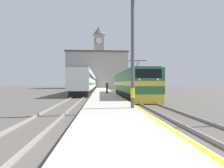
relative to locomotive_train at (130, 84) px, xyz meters
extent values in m
plane|color=#514C47|center=(-3.49, 11.32, -1.76)|extent=(200.00, 200.00, 0.00)
cube|color=#ADA89E|center=(-3.49, 6.32, -1.57)|extent=(3.47, 140.00, 0.38)
cube|color=yellow|center=(-1.91, 6.32, -1.38)|extent=(0.20, 140.00, 0.00)
cube|color=#514C47|center=(0.00, 6.32, -1.75)|extent=(2.84, 140.00, 0.02)
cube|color=gray|center=(-0.72, 6.32, -1.67)|extent=(0.07, 140.00, 0.14)
cube|color=gray|center=(0.72, 6.32, -1.67)|extent=(0.07, 140.00, 0.14)
cube|color=#514C47|center=(-6.90, 6.32, -1.75)|extent=(2.83, 140.00, 0.02)
cube|color=gray|center=(-7.61, 6.32, -1.67)|extent=(0.07, 140.00, 0.14)
cube|color=gray|center=(-6.18, 6.32, -1.67)|extent=(0.07, 140.00, 0.14)
cube|color=black|center=(0.00, 0.04, -1.31)|extent=(2.46, 16.13, 0.90)
cube|color=#286B38|center=(0.00, 0.04, 0.31)|extent=(2.90, 17.54, 2.35)
cube|color=gold|center=(0.00, 0.04, 0.08)|extent=(2.92, 17.56, 0.44)
cube|color=gold|center=(0.00, -8.58, -1.26)|extent=(2.75, 0.30, 0.81)
cube|color=black|center=(0.00, -8.67, 0.94)|extent=(2.32, 0.12, 0.80)
sphere|color=white|center=(-0.80, -8.71, 0.43)|extent=(0.20, 0.20, 0.20)
sphere|color=white|center=(0.80, -8.71, 0.43)|extent=(0.20, 0.20, 0.20)
cube|color=#4C4C51|center=(0.00, 0.04, 1.55)|extent=(2.61, 16.66, 0.12)
cylinder|color=#333333|center=(0.00, -4.69, 2.11)|extent=(0.06, 0.63, 1.03)
cylinder|color=#333333|center=(0.00, -3.99, 2.11)|extent=(0.06, 0.63, 1.03)
cube|color=#262626|center=(0.00, -4.34, 2.61)|extent=(2.03, 0.08, 0.06)
cube|color=black|center=(-6.90, 18.56, -1.31)|extent=(2.46, 39.17, 0.90)
cube|color=silver|center=(-6.90, 18.56, 0.61)|extent=(2.90, 40.80, 2.95)
cube|color=black|center=(-6.90, 18.56, 1.20)|extent=(2.92, 39.99, 0.64)
cube|color=#338442|center=(-6.90, 18.56, 0.03)|extent=(2.92, 39.99, 0.36)
cube|color=gray|center=(-6.90, 18.56, 2.19)|extent=(2.67, 40.80, 0.20)
cylinder|color=#4C4C51|center=(-2.20, -12.94, 3.05)|extent=(0.22, 0.22, 8.87)
cylinder|color=yellow|center=(-2.20, -12.94, -0.48)|extent=(0.24, 0.24, 0.60)
cylinder|color=#23232D|center=(-3.10, 1.87, -0.96)|extent=(0.26, 0.26, 0.85)
cylinder|color=black|center=(-3.10, 1.87, -0.17)|extent=(0.34, 0.34, 0.71)
sphere|color=tan|center=(-3.10, 1.87, 0.30)|extent=(0.23, 0.23, 0.23)
cube|color=#ADA393|center=(-4.28, 49.23, 9.21)|extent=(3.97, 3.97, 21.94)
cylinder|color=black|center=(-4.28, 47.22, 17.40)|extent=(3.08, 0.06, 3.08)
cylinder|color=white|center=(-4.28, 47.19, 17.40)|extent=(2.78, 0.10, 2.78)
cone|color=#47514C|center=(-4.28, 49.23, 21.97)|extent=(4.96, 4.96, 3.57)
cube|color=#A8A399|center=(-4.97, 41.72, 4.63)|extent=(21.53, 9.78, 12.77)
cube|color=#564C47|center=(-4.97, 41.72, 11.26)|extent=(22.13, 10.38, 0.50)
camera|label=1|loc=(-4.21, -23.36, 0.09)|focal=28.00mm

